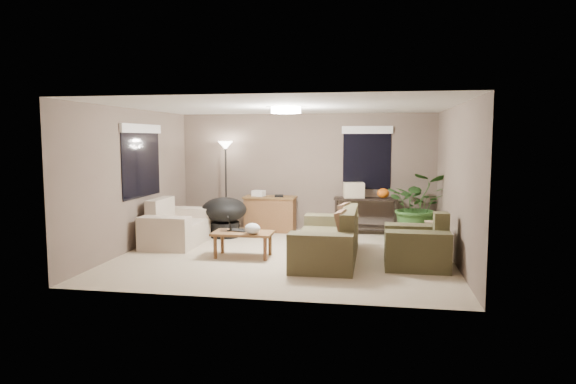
% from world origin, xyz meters
% --- Properties ---
extents(room_shell, '(5.50, 5.50, 5.50)m').
position_xyz_m(room_shell, '(0.00, 0.00, 1.25)').
color(room_shell, '#BEAA8D').
rests_on(room_shell, ground).
extents(main_sofa, '(0.95, 2.20, 0.85)m').
position_xyz_m(main_sofa, '(0.76, -0.27, 0.29)').
color(main_sofa, '#46412A').
rests_on(main_sofa, ground).
extents(throw_pillows, '(0.31, 1.38, 0.47)m').
position_xyz_m(throw_pillows, '(1.02, -0.27, 0.65)').
color(throw_pillows, '#8C7251').
rests_on(throw_pillows, main_sofa).
extents(loveseat, '(0.90, 1.60, 0.85)m').
position_xyz_m(loveseat, '(-2.19, 0.53, 0.30)').
color(loveseat, beige).
rests_on(loveseat, ground).
extents(armchair, '(0.95, 1.00, 0.85)m').
position_xyz_m(armchair, '(2.14, -0.48, 0.30)').
color(armchair, '#4B482D').
rests_on(armchair, ground).
extents(coffee_table, '(1.00, 0.55, 0.42)m').
position_xyz_m(coffee_table, '(-0.68, -0.31, 0.36)').
color(coffee_table, brown).
rests_on(coffee_table, ground).
extents(laptop, '(0.42, 0.30, 0.24)m').
position_xyz_m(laptop, '(-0.84, -0.21, 0.48)').
color(laptop, black).
rests_on(laptop, coffee_table).
extents(plastic_bag, '(0.28, 0.26, 0.18)m').
position_xyz_m(plastic_bag, '(-0.48, -0.46, 0.51)').
color(plastic_bag, white).
rests_on(plastic_bag, coffee_table).
extents(desk, '(1.10, 0.50, 0.75)m').
position_xyz_m(desk, '(-0.71, 2.08, 0.38)').
color(desk, brown).
rests_on(desk, ground).
extents(desk_papers, '(0.70, 0.30, 0.12)m').
position_xyz_m(desk_papers, '(-0.86, 2.07, 0.80)').
color(desk_papers, silver).
rests_on(desk_papers, desk).
extents(console_table, '(1.30, 0.40, 0.75)m').
position_xyz_m(console_table, '(1.30, 2.16, 0.44)').
color(console_table, black).
rests_on(console_table, ground).
extents(pumpkin, '(0.32, 0.32, 0.20)m').
position_xyz_m(pumpkin, '(1.65, 2.16, 0.85)').
color(pumpkin, orange).
rests_on(pumpkin, console_table).
extents(cardboard_box, '(0.46, 0.38, 0.31)m').
position_xyz_m(cardboard_box, '(1.05, 2.16, 0.91)').
color(cardboard_box, beige).
rests_on(cardboard_box, console_table).
extents(papasan_chair, '(1.10, 1.10, 0.80)m').
position_xyz_m(papasan_chair, '(-1.49, 1.34, 0.47)').
color(papasan_chair, black).
rests_on(papasan_chair, ground).
extents(floor_lamp, '(0.32, 0.32, 1.91)m').
position_xyz_m(floor_lamp, '(-1.70, 2.18, 1.60)').
color(floor_lamp, black).
rests_on(floor_lamp, ground).
extents(ceiling_fixture, '(0.50, 0.50, 0.10)m').
position_xyz_m(ceiling_fixture, '(0.00, 0.00, 2.44)').
color(ceiling_fixture, white).
rests_on(ceiling_fixture, room_shell).
extents(houseplant, '(1.18, 1.31, 1.02)m').
position_xyz_m(houseplant, '(2.32, 1.82, 0.51)').
color(houseplant, '#2D5923').
rests_on(houseplant, ground).
extents(cat_scratching_post, '(0.32, 0.32, 0.50)m').
position_xyz_m(cat_scratching_post, '(2.48, 0.86, 0.21)').
color(cat_scratching_post, tan).
rests_on(cat_scratching_post, ground).
extents(window_left, '(0.05, 1.56, 1.33)m').
position_xyz_m(window_left, '(-2.73, 0.30, 1.78)').
color(window_left, black).
rests_on(window_left, room_shell).
extents(window_back, '(1.06, 0.05, 1.33)m').
position_xyz_m(window_back, '(1.30, 2.48, 1.79)').
color(window_back, black).
rests_on(window_back, room_shell).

